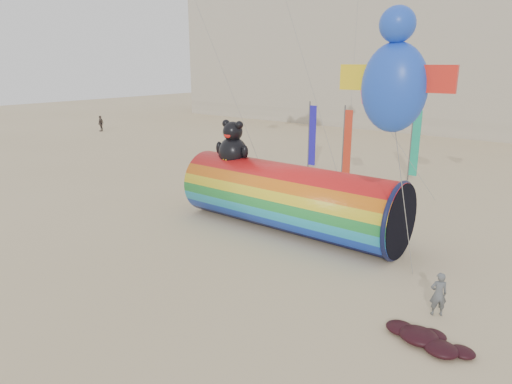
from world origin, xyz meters
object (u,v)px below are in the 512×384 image
Objects in this scene: windsock_assembly at (289,196)px; hotel_building at (392,44)px; fabric_bundle at (426,339)px; kite_handler at (438,294)px.

hotel_building is at bearing 106.78° from windsock_assembly.
hotel_building is at bearing 114.14° from fabric_bundle.
fabric_bundle is at bearing 63.36° from kite_handler.
hotel_building is 44.88m from windsock_assembly.
kite_handler is 0.58× the size of fabric_bundle.
windsock_assembly reaches higher than fabric_bundle.
fabric_bundle is at bearing -32.11° from windsock_assembly.
fabric_bundle is (8.60, -5.40, -1.56)m from windsock_assembly.
kite_handler is at bearing 98.33° from fabric_bundle.
windsock_assembly is 7.49× the size of kite_handler.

